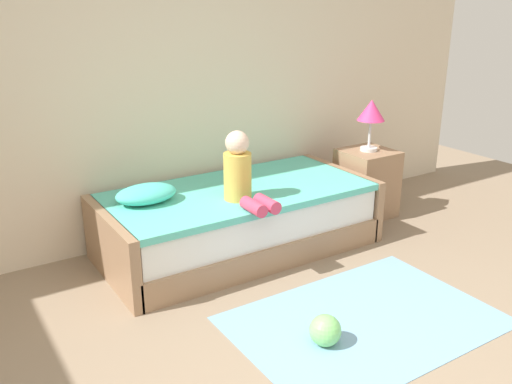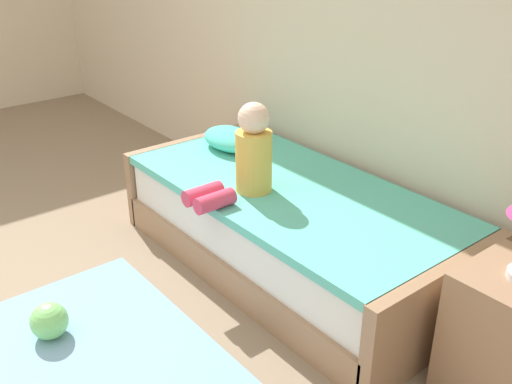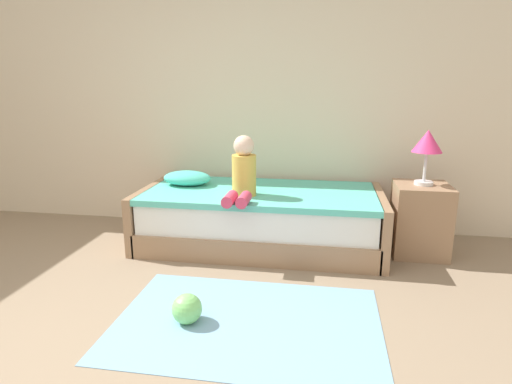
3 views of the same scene
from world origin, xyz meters
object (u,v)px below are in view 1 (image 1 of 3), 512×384
object	(u,v)px
toy_ball	(325,330)
table_lamp	(371,113)
bed	(239,220)
child_figure	(241,173)
nightstand	(366,183)
pillow	(146,194)

from	to	relation	value
toy_ball	table_lamp	bearing A→B (deg)	40.84
table_lamp	bed	bearing A→B (deg)	-179.20
table_lamp	child_figure	size ratio (longest dim) A/B	0.88
child_figure	bed	bearing A→B (deg)	63.93
nightstand	table_lamp	world-z (taller)	table_lamp
bed	toy_ball	size ratio (longest dim) A/B	11.44
bed	pillow	xyz separation A→B (m)	(-0.70, 0.10, 0.32)
nightstand	bed	bearing A→B (deg)	-179.20
nightstand	child_figure	bearing A→B (deg)	-170.39
nightstand	child_figure	size ratio (longest dim) A/B	1.18
child_figure	nightstand	bearing A→B (deg)	9.61
table_lamp	toy_ball	bearing A→B (deg)	-139.16
bed	child_figure	distance (m)	0.52
nightstand	pillow	size ratio (longest dim) A/B	1.36
child_figure	pillow	xyz separation A→B (m)	(-0.59, 0.33, -0.14)
toy_ball	pillow	bearing A→B (deg)	107.47
bed	toy_ball	bearing A→B (deg)	-100.04
pillow	toy_ball	xyz separation A→B (m)	(0.46, -1.46, -0.47)
table_lamp	pillow	bearing A→B (deg)	177.73
nightstand	toy_ball	world-z (taller)	nightstand
child_figure	table_lamp	bearing A→B (deg)	9.61
nightstand	toy_ball	size ratio (longest dim) A/B	3.25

